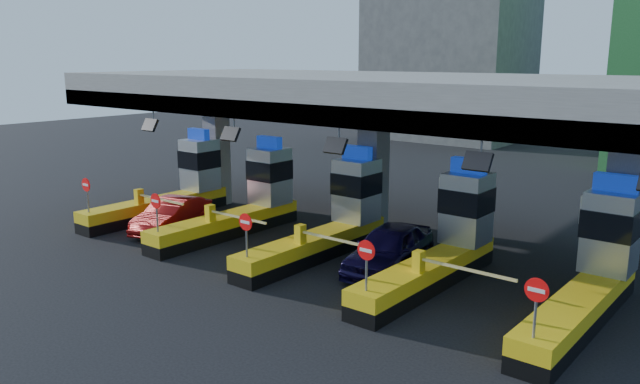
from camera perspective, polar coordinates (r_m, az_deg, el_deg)
The scene contains 10 objects.
ground at distance 25.27m, azimuth 0.90°, elevation -5.58°, with size 120.00×120.00×0.00m, color black.
toll_canopy at distance 26.42m, azimuth 4.85°, elevation 8.72°, with size 28.00×12.09×7.00m.
toll_lane_far_left at distance 32.05m, azimuth -12.95°, elevation 0.52°, with size 4.43×8.00×4.16m.
toll_lane_left at distance 28.34m, azimuth -6.70°, elevation -0.77°, with size 4.43×8.00×4.16m.
toll_lane_center at distance 25.09m, azimuth 1.31°, elevation -2.39°, with size 4.43×8.00×4.16m.
toll_lane_right at distance 22.48m, azimuth 11.44°, elevation -4.38°, with size 4.43×8.00×4.16m.
toll_lane_far_right at distance 20.77m, azimuth 23.78°, elevation -6.60°, with size 4.43×8.00×4.16m.
bg_building_concrete at distance 62.04m, azimuth 11.74°, elevation 13.16°, with size 14.00×10.00×18.00m, color #4C4C49.
van at distance 23.09m, azimuth 6.35°, elevation -5.17°, with size 2.02×5.02×1.71m, color black.
red_car at distance 29.00m, azimuth -13.38°, elevation -2.05°, with size 1.58×4.52×1.49m, color #960C0B.
Camera 1 is at (14.89, -18.89, 7.73)m, focal length 35.00 mm.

